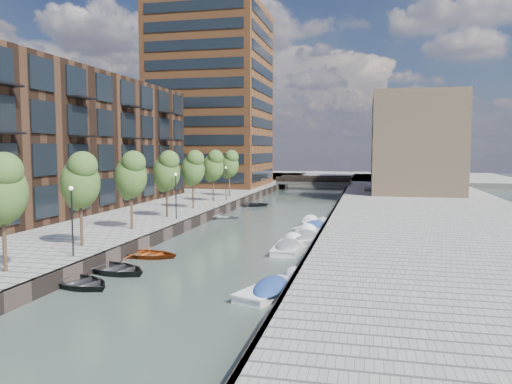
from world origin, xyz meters
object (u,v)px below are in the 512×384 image
(motorboat_4, at_px, (305,237))
(sloop_4, at_px, (251,206))
(bridge, at_px, (314,181))
(tree_6, at_px, (229,164))
(motorboat_1, at_px, (289,247))
(sloop_1, at_px, (115,273))
(car, at_px, (372,186))
(tree_1, at_px, (80,180))
(tree_3, at_px, (166,170))
(motorboat_3, at_px, (314,227))
(tree_5, at_px, (213,165))
(sloop_0, at_px, (79,286))
(tree_0, at_px, (2,188))
(tree_2, at_px, (131,174))
(sloop_3, at_px, (220,219))
(motorboat_2, at_px, (314,228))
(motorboat_0, at_px, (275,289))
(tree_4, at_px, (193,167))
(sloop_2, at_px, (148,257))

(motorboat_4, bearing_deg, sloop_4, 113.90)
(bridge, xyz_separation_m, tree_6, (-8.50, -26.00, 3.92))
(sloop_4, xyz_separation_m, motorboat_1, (9.01, -25.99, 0.21))
(sloop_1, bearing_deg, motorboat_4, -16.20)
(motorboat_1, bearing_deg, car, 81.71)
(tree_1, xyz_separation_m, tree_3, (0.00, 14.00, 0.00))
(motorboat_3, bearing_deg, tree_5, 138.42)
(sloop_1, relative_size, motorboat_1, 0.92)
(tree_3, relative_size, tree_6, 1.00)
(tree_1, xyz_separation_m, tree_6, (0.00, 35.00, 0.00))
(tree_5, xyz_separation_m, sloop_0, (3.20, -33.48, -5.31))
(bridge, distance_m, tree_0, 68.64)
(tree_2, relative_size, sloop_3, 1.47)
(bridge, height_order, motorboat_2, bridge)
(tree_2, height_order, motorboat_0, tree_2)
(tree_5, bearing_deg, motorboat_4, -52.71)
(tree_4, bearing_deg, tree_1, -90.00)
(motorboat_2, distance_m, motorboat_3, 0.25)
(tree_6, relative_size, motorboat_4, 1.11)
(tree_3, bearing_deg, sloop_1, -77.60)
(sloop_3, bearing_deg, sloop_0, -177.97)
(tree_6, relative_size, car, 1.55)
(tree_3, relative_size, motorboat_4, 1.11)
(tree_0, relative_size, sloop_1, 1.27)
(sloop_0, relative_size, motorboat_4, 0.82)
(motorboat_4, bearing_deg, bridge, 95.35)
(tree_6, bearing_deg, car, 34.42)
(tree_3, xyz_separation_m, motorboat_3, (13.33, 2.17, -5.09))
(sloop_3, relative_size, motorboat_0, 0.78)
(tree_3, bearing_deg, tree_6, 90.00)
(tree_5, height_order, car, tree_5)
(tree_3, height_order, motorboat_0, tree_3)
(tree_6, height_order, sloop_2, tree_6)
(tree_0, height_order, sloop_3, tree_0)
(bridge, xyz_separation_m, tree_3, (-8.50, -47.00, 3.92))
(sloop_2, bearing_deg, motorboat_3, -31.59)
(motorboat_0, height_order, motorboat_1, motorboat_1)
(tree_3, height_order, sloop_4, tree_3)
(tree_6, bearing_deg, tree_0, -90.00)
(tree_0, distance_m, motorboat_1, 19.10)
(bridge, height_order, tree_5, tree_5)
(tree_0, xyz_separation_m, motorboat_0, (13.59, 2.71, -5.11))
(sloop_2, distance_m, car, 48.21)
(tree_3, xyz_separation_m, sloop_4, (3.56, 18.44, -5.31))
(bridge, height_order, sloop_4, bridge)
(sloop_4, bearing_deg, sloop_1, 168.33)
(tree_1, bearing_deg, sloop_4, 83.74)
(tree_1, distance_m, sloop_0, 8.27)
(bridge, bearing_deg, sloop_2, -94.66)
(tree_1, height_order, tree_4, same)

